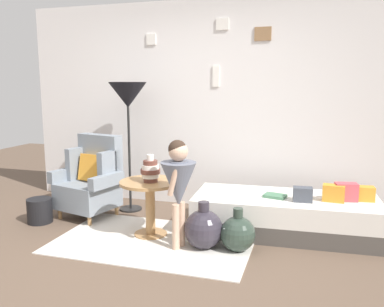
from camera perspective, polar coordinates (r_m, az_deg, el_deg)
ground_plane at (r=3.62m, az=-6.90°, el=-15.79°), size 12.00×12.00×0.00m
gallery_wall at (r=5.11m, az=1.65°, el=6.90°), size 4.80×0.12×2.60m
rug at (r=4.13m, az=-5.44°, el=-12.34°), size 1.96×1.23×0.01m
armchair at (r=4.91m, az=-14.20°, el=-3.70°), size 0.85×0.72×0.97m
daybed at (r=4.37m, az=13.17°, el=-8.57°), size 1.94×0.90×0.40m
pillow_head at (r=4.40m, az=23.42°, el=-5.29°), size 0.21×0.14×0.15m
pillow_mid at (r=4.32m, az=21.22°, el=-5.17°), size 0.24×0.16×0.18m
pillow_back at (r=4.26m, az=19.64°, el=-5.38°), size 0.22×0.14×0.17m
pillow_extra at (r=4.17m, az=15.59°, el=-5.67°), size 0.20×0.13×0.15m
side_table at (r=4.16m, az=-6.04°, el=-6.09°), size 0.63×0.63×0.58m
vase_striped at (r=4.06m, az=-5.99°, el=-2.44°), size 0.20×0.20×0.28m
floor_lamp at (r=4.92m, az=-9.19°, el=7.75°), size 0.46×0.46×1.59m
person_child at (r=3.74m, az=-1.95°, el=-3.93°), size 0.34×0.34×1.06m
book_on_daybed at (r=4.26m, az=11.83°, el=-5.97°), size 0.25×0.20×0.03m
demijohn_near at (r=3.89m, az=1.68°, el=-10.76°), size 0.38×0.38×0.46m
demijohn_far at (r=3.86m, az=6.56°, el=-11.33°), size 0.34×0.34×0.42m
magazine_basket at (r=4.92m, az=-21.00°, el=-7.65°), size 0.28×0.28×0.28m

